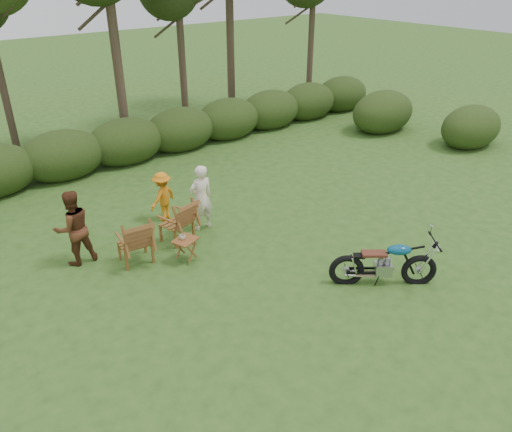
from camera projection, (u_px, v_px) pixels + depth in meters
ground at (331, 289)px, 9.83m from camera, size 80.00×80.00×0.00m
tree_line at (117, 32)px, 15.11m from camera, size 22.52×11.62×8.14m
motorcycle at (381, 283)px, 10.03m from camera, size 2.06×1.86×1.15m
lawn_chair_right at (178, 240)px, 11.55m from camera, size 0.87×0.87×1.05m
lawn_chair_left at (137, 261)px, 10.75m from camera, size 0.81×0.81×1.05m
side_table at (186, 250)px, 10.64m from camera, size 0.63×0.58×0.53m
cup at (182, 237)px, 10.51m from camera, size 0.16×0.16×0.10m
adult_a at (203, 228)px, 12.06m from camera, size 0.61×0.41×1.62m
adult_b at (80, 262)px, 10.73m from camera, size 0.81×0.64×1.65m
child at (165, 219)px, 12.47m from camera, size 0.92×0.73×1.25m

